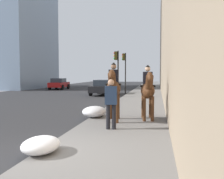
{
  "coord_description": "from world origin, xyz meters",
  "views": [
    {
      "loc": [
        -5.65,
        -2.86,
        2.0
      ],
      "look_at": [
        4.0,
        -1.14,
        1.4
      ],
      "focal_mm": 40.88,
      "sensor_mm": 36.0,
      "label": 1
    }
  ],
  "objects_px": {
    "mounted_horse_near": "(113,88)",
    "car_mid_lane": "(104,87)",
    "traffic_light_near_curb": "(117,67)",
    "mounted_horse_far": "(148,90)",
    "traffic_light_far_curb": "(125,67)",
    "pedestrian_greeting": "(111,101)",
    "car_near_lane": "(59,84)"
  },
  "relations": [
    {
      "from": "pedestrian_greeting",
      "to": "traffic_light_near_curb",
      "type": "relative_size",
      "value": 0.44
    },
    {
      "from": "pedestrian_greeting",
      "to": "car_mid_lane",
      "type": "distance_m",
      "value": 15.83
    },
    {
      "from": "mounted_horse_far",
      "to": "traffic_light_far_curb",
      "type": "distance_m",
      "value": 15.53
    },
    {
      "from": "mounted_horse_near",
      "to": "mounted_horse_far",
      "type": "height_order",
      "value": "mounted_horse_near"
    },
    {
      "from": "car_near_lane",
      "to": "car_mid_lane",
      "type": "bearing_deg",
      "value": -137.47
    },
    {
      "from": "car_near_lane",
      "to": "traffic_light_far_curb",
      "type": "height_order",
      "value": "traffic_light_far_curb"
    },
    {
      "from": "mounted_horse_near",
      "to": "car_mid_lane",
      "type": "distance_m",
      "value": 14.36
    },
    {
      "from": "pedestrian_greeting",
      "to": "traffic_light_near_curb",
      "type": "height_order",
      "value": "traffic_light_near_curb"
    },
    {
      "from": "mounted_horse_near",
      "to": "traffic_light_near_curb",
      "type": "distance_m",
      "value": 11.13
    },
    {
      "from": "mounted_horse_near",
      "to": "car_near_lane",
      "type": "distance_m",
      "value": 24.16
    },
    {
      "from": "car_near_lane",
      "to": "car_mid_lane",
      "type": "xyz_separation_m",
      "value": [
        -7.59,
        -7.59,
        0.02
      ]
    },
    {
      "from": "mounted_horse_far",
      "to": "car_mid_lane",
      "type": "bearing_deg",
      "value": -167.4
    },
    {
      "from": "car_mid_lane",
      "to": "traffic_light_far_curb",
      "type": "xyz_separation_m",
      "value": [
        1.8,
        -1.76,
        1.98
      ]
    },
    {
      "from": "mounted_horse_near",
      "to": "mounted_horse_far",
      "type": "relative_size",
      "value": 1.04
    },
    {
      "from": "car_mid_lane",
      "to": "traffic_light_near_curb",
      "type": "bearing_deg",
      "value": 31.62
    },
    {
      "from": "mounted_horse_near",
      "to": "traffic_light_near_curb",
      "type": "bearing_deg",
      "value": -177.42
    },
    {
      "from": "pedestrian_greeting",
      "to": "mounted_horse_far",
      "type": "bearing_deg",
      "value": -34.4
    },
    {
      "from": "mounted_horse_near",
      "to": "mounted_horse_far",
      "type": "distance_m",
      "value": 1.44
    },
    {
      "from": "pedestrian_greeting",
      "to": "car_near_lane",
      "type": "bearing_deg",
      "value": 20.97
    },
    {
      "from": "mounted_horse_far",
      "to": "car_near_lane",
      "type": "relative_size",
      "value": 0.57
    },
    {
      "from": "traffic_light_far_curb",
      "to": "mounted_horse_near",
      "type": "bearing_deg",
      "value": -174.31
    },
    {
      "from": "pedestrian_greeting",
      "to": "mounted_horse_near",
      "type": "bearing_deg",
      "value": 1.94
    },
    {
      "from": "car_near_lane",
      "to": "pedestrian_greeting",
      "type": "bearing_deg",
      "value": -156.74
    },
    {
      "from": "mounted_horse_far",
      "to": "traffic_light_near_curb",
      "type": "relative_size",
      "value": 0.58
    },
    {
      "from": "mounted_horse_near",
      "to": "pedestrian_greeting",
      "type": "bearing_deg",
      "value": 1.02
    },
    {
      "from": "traffic_light_far_curb",
      "to": "mounted_horse_far",
      "type": "bearing_deg",
      "value": -169.2
    },
    {
      "from": "mounted_horse_far",
      "to": "traffic_light_far_curb",
      "type": "bearing_deg",
      "value": -175.77
    },
    {
      "from": "car_near_lane",
      "to": "mounted_horse_near",
      "type": "bearing_deg",
      "value": -155.59
    },
    {
      "from": "traffic_light_near_curb",
      "to": "mounted_horse_far",
      "type": "bearing_deg",
      "value": -164.33
    },
    {
      "from": "mounted_horse_far",
      "to": "traffic_light_near_curb",
      "type": "xyz_separation_m",
      "value": [
        10.41,
        2.92,
        1.25
      ]
    },
    {
      "from": "car_mid_lane",
      "to": "car_near_lane",
      "type": "bearing_deg",
      "value": -133.55
    },
    {
      "from": "mounted_horse_far",
      "to": "pedestrian_greeting",
      "type": "xyz_separation_m",
      "value": [
        -2.03,
        1.16,
        -0.27
      ]
    }
  ]
}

